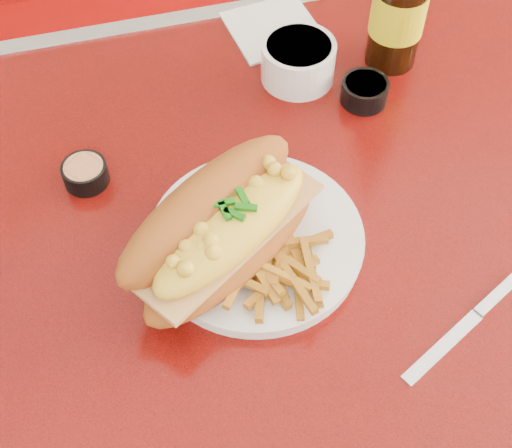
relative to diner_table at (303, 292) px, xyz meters
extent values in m
plane|color=beige|center=(0.00, 0.00, -0.61)|extent=(8.00, 8.00, 0.00)
cube|color=red|center=(0.00, 0.00, 0.14)|extent=(1.20, 0.80, 0.04)
cube|color=white|center=(0.00, 0.40, 0.14)|extent=(1.22, 0.03, 0.04)
cylinder|color=white|center=(0.00, 0.00, -0.24)|extent=(0.09, 0.09, 0.72)
cylinder|color=white|center=(0.00, 0.00, -0.59)|extent=(0.52, 0.52, 0.03)
cube|color=#990D0A|center=(0.00, 0.78, -0.38)|extent=(1.20, 0.50, 0.45)
cylinder|color=white|center=(-0.07, -0.02, 0.17)|extent=(0.30, 0.30, 0.02)
cylinder|color=white|center=(-0.07, -0.02, 0.18)|extent=(0.30, 0.30, 0.00)
ellipsoid|color=#A4531A|center=(-0.10, -0.04, 0.20)|extent=(0.25, 0.21, 0.05)
cube|color=tan|center=(-0.10, -0.04, 0.22)|extent=(0.22, 0.18, 0.01)
ellipsoid|color=yellow|center=(-0.10, -0.04, 0.24)|extent=(0.22, 0.18, 0.05)
ellipsoid|color=#A4531A|center=(-0.12, -0.01, 0.24)|extent=(0.26, 0.21, 0.10)
cube|color=silver|center=(-0.03, -0.06, 0.18)|extent=(0.06, 0.11, 0.00)
cube|color=silver|center=(-0.06, 0.00, 0.18)|extent=(0.03, 0.03, 0.00)
cylinder|color=white|center=(0.06, 0.24, 0.19)|extent=(0.12, 0.12, 0.06)
cylinder|color=black|center=(0.06, 0.24, 0.21)|extent=(0.10, 0.10, 0.01)
cylinder|color=black|center=(-0.24, 0.13, 0.17)|extent=(0.07, 0.07, 0.03)
cylinder|color=#D5824D|center=(-0.24, 0.13, 0.19)|extent=(0.06, 0.06, 0.01)
cylinder|color=black|center=(0.13, 0.17, 0.18)|extent=(0.08, 0.08, 0.03)
cylinder|color=#D5824D|center=(0.13, 0.17, 0.19)|extent=(0.07, 0.07, 0.01)
cylinder|color=black|center=(0.19, 0.24, 0.25)|extent=(0.07, 0.07, 0.18)
cylinder|color=#D4C512|center=(0.19, 0.24, 0.24)|extent=(0.07, 0.07, 0.06)
cube|color=silver|center=(0.08, -0.19, 0.16)|extent=(0.11, 0.06, 0.00)
cube|color=silver|center=(0.16, -0.15, 0.16)|extent=(0.06, 0.04, 0.01)
cube|color=white|center=(0.05, 0.34, 0.16)|extent=(0.14, 0.14, 0.00)
camera|label=1|loc=(-0.19, -0.45, 0.83)|focal=50.00mm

